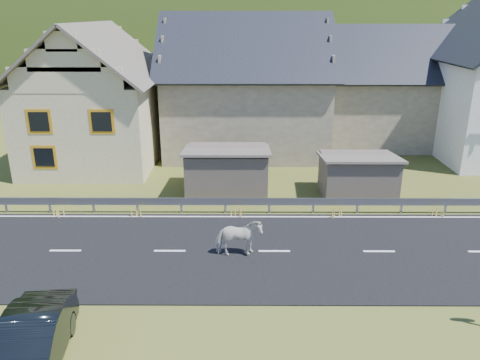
{
  "coord_description": "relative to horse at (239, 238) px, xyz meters",
  "views": [
    {
      "loc": [
        -1.23,
        -15.9,
        8.59
      ],
      "look_at": [
        -1.32,
        1.98,
        2.22
      ],
      "focal_mm": 35.0,
      "sensor_mm": 36.0,
      "label": 1
    }
  ],
  "objects": [
    {
      "name": "shed_right",
      "position": [
        5.86,
        6.32,
        0.24
      ],
      "size": [
        3.8,
        2.9,
        2.2
      ],
      "primitive_type": "cube",
      "color": "#60534A",
      "rests_on": "ground"
    },
    {
      "name": "conifer_patch",
      "position": [
        -53.64,
        110.32,
        5.24
      ],
      "size": [
        76.0,
        50.0,
        28.0
      ],
      "primitive_type": "ellipsoid",
      "color": "black",
      "rests_on": "ground"
    },
    {
      "name": "ground",
      "position": [
        1.36,
        0.32,
        -0.76
      ],
      "size": [
        160.0,
        160.0,
        0.0
      ],
      "primitive_type": "plane",
      "color": "#3B4018",
      "rests_on": "ground"
    },
    {
      "name": "mountain",
      "position": [
        6.36,
        180.32,
        -20.76
      ],
      "size": [
        440.0,
        280.0,
        260.0
      ],
      "primitive_type": "ellipsoid",
      "color": "#20310C",
      "rests_on": "ground"
    },
    {
      "name": "house_stone_a",
      "position": [
        0.36,
        15.32,
        3.87
      ],
      "size": [
        10.8,
        9.8,
        8.9
      ],
      "color": "tan",
      "rests_on": "ground"
    },
    {
      "name": "house_cream",
      "position": [
        -8.65,
        12.32,
        3.6
      ],
      "size": [
        7.8,
        9.8,
        8.3
      ],
      "color": "beige",
      "rests_on": "ground"
    },
    {
      "name": "house_stone_b",
      "position": [
        10.36,
        17.32,
        3.47
      ],
      "size": [
        9.8,
        8.8,
        8.1
      ],
      "color": "tan",
      "rests_on": "ground"
    },
    {
      "name": "horse",
      "position": [
        0.0,
        0.0,
        0.0
      ],
      "size": [
        0.95,
        1.78,
        1.44
      ],
      "primitive_type": "imported",
      "rotation": [
        0.0,
        0.0,
        1.67
      ],
      "color": "silver",
      "rests_on": "road"
    },
    {
      "name": "lane_markings",
      "position": [
        1.36,
        0.32,
        -0.72
      ],
      "size": [
        60.0,
        6.6,
        0.01
      ],
      "primitive_type": "cube",
      "color": "silver",
      "rests_on": "road"
    },
    {
      "name": "road",
      "position": [
        1.36,
        0.32,
        -0.74
      ],
      "size": [
        60.0,
        7.0,
        0.04
      ],
      "primitive_type": "cube",
      "color": "black",
      "rests_on": "ground"
    },
    {
      "name": "guardrail",
      "position": [
        1.36,
        4.0,
        -0.2
      ],
      "size": [
        28.1,
        0.09,
        0.75
      ],
      "color": "#93969B",
      "rests_on": "ground"
    },
    {
      "name": "car",
      "position": [
        -5.22,
        -5.89,
        -0.06
      ],
      "size": [
        1.98,
        4.38,
        1.39
      ],
      "primitive_type": "imported",
      "rotation": [
        0.0,
        0.0,
        0.12
      ],
      "color": "black",
      "rests_on": "ground"
    },
    {
      "name": "shed_left",
      "position": [
        -0.64,
        6.82,
        0.34
      ],
      "size": [
        4.3,
        3.3,
        2.4
      ],
      "primitive_type": "cube",
      "color": "#60534A",
      "rests_on": "ground"
    }
  ]
}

